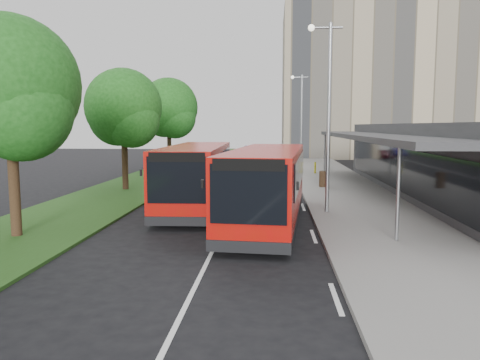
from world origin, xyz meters
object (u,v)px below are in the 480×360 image
object	(u,v)px
lamp_post_far	(300,116)
car_near	(276,154)
bollard	(315,168)
car_far	(251,151)
tree_far	(169,111)
bus_main	(267,186)
tree_near	(10,95)
litter_bin	(323,179)
tree_mid	(124,112)
bus_second	(197,176)
lamp_post_near	(327,106)

from	to	relation	value
lamp_post_far	car_near	distance (m)	17.04
bollard	car_near	size ratio (longest dim) A/B	0.27
car_far	tree_far	bearing A→B (deg)	-114.69
bus_main	bollard	world-z (taller)	bus_main
tree_far	bus_main	world-z (taller)	tree_far
tree_far	bus_main	bearing A→B (deg)	-67.66
tree_near	litter_bin	bearing A→B (deg)	48.54
bus_main	tree_mid	bearing A→B (deg)	138.89
car_far	bus_second	bearing A→B (deg)	-100.80
bollard	car_far	distance (m)	25.29
bus_main	litter_bin	bearing A→B (deg)	77.61
bus_main	car_near	size ratio (longest dim) A/B	3.27
lamp_post_near	car_far	distance (m)	41.81
tree_mid	tree_far	bearing A→B (deg)	90.00
tree_mid	car_far	world-z (taller)	tree_mid
bus_main	car_near	distance (m)	38.39
lamp_post_far	bus_second	world-z (taller)	lamp_post_far
lamp_post_far	bus_second	size ratio (longest dim) A/B	0.76
bus_main	car_near	xyz separation A→B (m)	(0.53, 38.37, -0.97)
car_near	car_far	world-z (taller)	car_far
tree_near	lamp_post_near	xyz separation A→B (m)	(11.13, 4.95, -0.18)
tree_far	car_far	bearing A→B (deg)	75.24
tree_mid	bus_second	distance (m)	8.26
tree_mid	lamp_post_near	xyz separation A→B (m)	(11.13, -7.05, 0.03)
tree_far	bollard	world-z (taller)	tree_far
lamp_post_near	lamp_post_far	bearing A→B (deg)	90.00
lamp_post_near	lamp_post_far	distance (m)	20.00
lamp_post_near	litter_bin	xyz separation A→B (m)	(0.83, 8.59, -4.09)
tree_near	car_far	size ratio (longest dim) A/B	1.92
litter_bin	car_far	distance (m)	33.25
tree_far	lamp_post_far	distance (m)	11.18
bus_main	car_far	world-z (taller)	bus_main
tree_far	car_far	distance (m)	23.41
litter_bin	bus_main	bearing A→B (deg)	-107.49
lamp_post_far	litter_bin	xyz separation A→B (m)	(0.83, -11.41, -4.09)
tree_mid	litter_bin	bearing A→B (deg)	7.33
bus_second	bus_main	bearing A→B (deg)	-47.32
tree_mid	bus_main	world-z (taller)	tree_mid
lamp_post_far	car_near	size ratio (longest dim) A/B	2.45
car_near	tree_far	bearing A→B (deg)	-93.30
tree_mid	tree_far	world-z (taller)	tree_far
car_near	tree_mid	bearing A→B (deg)	-82.80
lamp_post_near	bus_second	bearing A→B (deg)	165.52
bollard	litter_bin	bearing A→B (deg)	-91.39
tree_near	bus_second	xyz separation A→B (m)	(5.25, 6.47, -3.38)
lamp_post_near	car_far	size ratio (longest dim) A/B	2.03
tree_mid	lamp_post_near	world-z (taller)	lamp_post_near
lamp_post_near	bus_main	world-z (taller)	lamp_post_near
lamp_post_far	tree_mid	bearing A→B (deg)	-130.68
bollard	tree_far	bearing A→B (deg)	169.43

